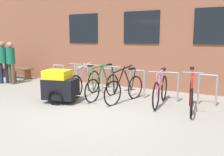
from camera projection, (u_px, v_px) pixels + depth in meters
name	position (u px, v px, depth m)	size (l,w,h in m)	color
ground_plane	(93.00, 112.00, 6.06)	(42.00, 42.00, 0.00)	gray
storefront_building	(171.00, 27.00, 11.98)	(28.00, 8.02, 4.59)	brown
bike_rack	(137.00, 81.00, 7.46)	(6.50, 0.05, 0.84)	gray
bicycle_black	(125.00, 88.00, 6.94)	(0.54, 1.68, 1.07)	black
bicycle_silver	(85.00, 83.00, 7.67)	(0.44, 1.78, 1.07)	black
bicycle_green	(103.00, 86.00, 7.31)	(0.44, 1.70, 1.08)	black
bicycle_red	(191.00, 95.00, 6.10)	(0.50, 1.75, 1.07)	black
bicycle_pink	(160.00, 90.00, 6.68)	(0.44, 1.78, 0.98)	black
bike_trailer	(60.00, 86.00, 6.88)	(1.48, 0.78, 0.93)	black
wooden_bench	(16.00, 70.00, 10.95)	(1.75, 0.40, 0.48)	brown
person_by_bench	(3.00, 59.00, 9.66)	(0.32, 0.32, 1.64)	#1E2338
person_browsing	(11.00, 60.00, 9.54)	(0.35, 0.32, 1.63)	brown
backpack	(12.00, 77.00, 9.92)	(0.28, 0.20, 0.44)	#1E4C1E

